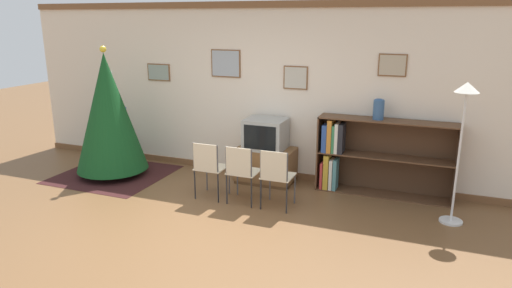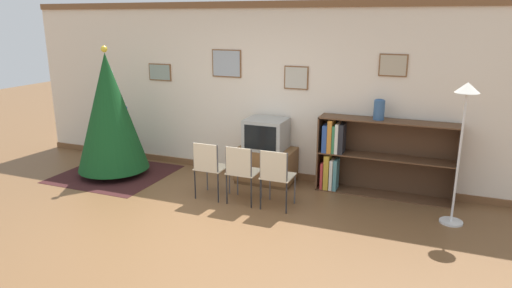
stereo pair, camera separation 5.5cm
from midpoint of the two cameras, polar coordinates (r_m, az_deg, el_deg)
name	(u,v)px [view 1 (the left image)]	position (r m, az deg, el deg)	size (l,w,h in m)	color
ground_plane	(184,241)	(5.39, -9.25, -11.85)	(24.00, 24.00, 0.00)	brown
wall_back	(263,91)	(7.15, 0.61, 6.61)	(8.64, 0.11, 2.70)	silver
area_rug	(114,174)	(7.78, -17.53, -3.64)	(1.68, 1.58, 0.01)	#381919
christmas_tree	(109,113)	(7.52, -18.16, 3.74)	(1.12, 1.12, 2.05)	maroon
tv_console	(266,165)	(7.03, 0.98, -2.64)	(0.88, 0.55, 0.53)	brown
television	(266,134)	(6.89, 0.99, 1.27)	(0.61, 0.51, 0.46)	#9E9E99
folding_chair_left	(209,166)	(6.35, -6.15, -2.81)	(0.40, 0.40, 0.82)	beige
folding_chair_center	(242,171)	(6.15, -2.08, -3.35)	(0.40, 0.40, 0.82)	beige
folding_chair_right	(276,175)	(5.98, 2.26, -3.91)	(0.40, 0.40, 0.82)	beige
bookshelf	(362,155)	(6.71, 12.94, -1.32)	(1.89, 0.36, 1.10)	brown
vase	(379,109)	(6.51, 14.85, 4.23)	(0.15, 0.15, 0.28)	#335684
standing_lamp	(464,117)	(5.85, 24.28, 3.13)	(0.28, 0.28, 1.75)	silver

